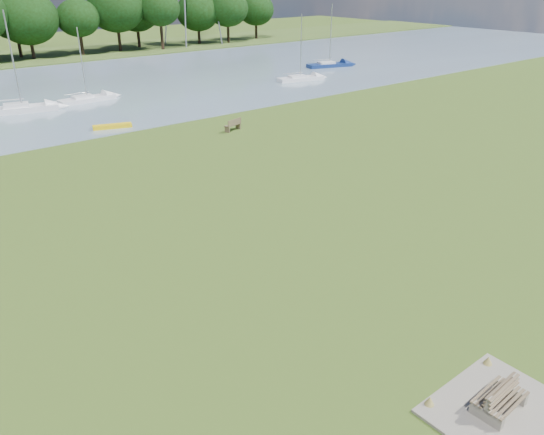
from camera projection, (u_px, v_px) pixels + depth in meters
ground at (234, 244)px, 26.06m from camera, size 220.00×220.00×0.00m
river at (5, 100)px, 55.80m from camera, size 220.00×40.00×0.10m
concrete_pad at (497, 409)px, 16.13m from camera, size 4.20×3.20×0.10m
bench_pair at (500, 398)px, 15.95m from camera, size 1.77×1.08×0.93m
riverbank_bench at (233, 125)px, 44.58m from camera, size 1.73×0.91×1.02m
kayak at (112, 126)px, 45.32m from camera, size 3.30×1.70×0.32m
sailboat_0 at (300, 77)px, 65.28m from camera, size 6.02×2.89×7.73m
sailboat_2 at (329, 64)px, 74.79m from camera, size 6.75×3.56×8.31m
sailboat_3 at (21, 107)px, 50.41m from camera, size 6.57×3.19×9.14m
sailboat_5 at (86, 98)px, 54.59m from camera, size 5.83×1.98×7.27m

